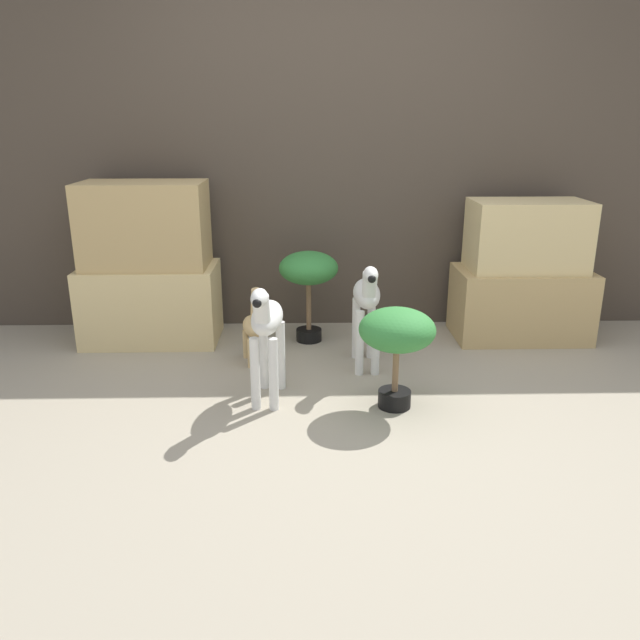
{
  "coord_description": "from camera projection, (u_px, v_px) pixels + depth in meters",
  "views": [
    {
      "loc": [
        -0.21,
        -2.77,
        1.46
      ],
      "look_at": [
        -0.13,
        0.55,
        0.37
      ],
      "focal_mm": 35.0,
      "sensor_mm": 36.0,
      "label": 1
    }
  ],
  "objects": [
    {
      "name": "ground_plane",
      "position": [
        350.0,
        425.0,
        3.09
      ],
      "size": [
        14.0,
        14.0,
        0.0
      ],
      "primitive_type": "plane",
      "color": "#9E937F"
    },
    {
      "name": "giraffe_figurine",
      "position": [
        254.0,
        325.0,
        3.79
      ],
      "size": [
        0.18,
        0.36,
        0.53
      ],
      "color": "tan",
      "rests_on": "ground_plane"
    },
    {
      "name": "rock_pillar_left",
      "position": [
        148.0,
        268.0,
        4.13
      ],
      "size": [
        0.89,
        0.5,
        1.06
      ],
      "color": "#DBC184",
      "rests_on": "ground_plane"
    },
    {
      "name": "potted_palm_front",
      "position": [
        309.0,
        273.0,
        4.12
      ],
      "size": [
        0.39,
        0.39,
        0.62
      ],
      "color": "black",
      "rests_on": "ground_plane"
    },
    {
      "name": "rock_pillar_right",
      "position": [
        523.0,
        276.0,
        4.21
      ],
      "size": [
        0.89,
        0.5,
        0.94
      ],
      "color": "tan",
      "rests_on": "ground_plane"
    },
    {
      "name": "zebra_right",
      "position": [
        367.0,
        302.0,
        3.68
      ],
      "size": [
        0.16,
        0.49,
        0.67
      ],
      "color": "silver",
      "rests_on": "ground_plane"
    },
    {
      "name": "potted_palm_back",
      "position": [
        397.0,
        335.0,
        3.17
      ],
      "size": [
        0.39,
        0.39,
        0.54
      ],
      "color": "black",
      "rests_on": "ground_plane"
    },
    {
      "name": "wall_back",
      "position": [
        336.0,
        171.0,
        4.32
      ],
      "size": [
        6.4,
        0.08,
        2.2
      ],
      "color": "#473D33",
      "rests_on": "ground_plane"
    },
    {
      "name": "zebra_left",
      "position": [
        267.0,
        328.0,
        3.24
      ],
      "size": [
        0.2,
        0.49,
        0.67
      ],
      "color": "silver",
      "rests_on": "ground_plane"
    }
  ]
}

